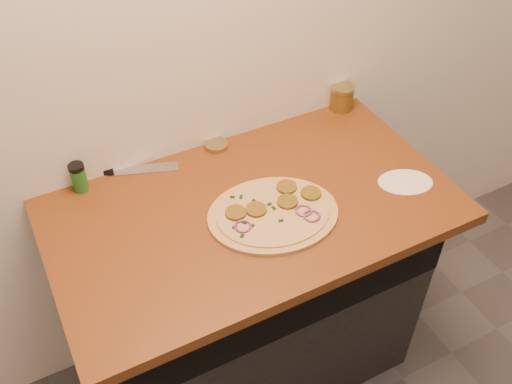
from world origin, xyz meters
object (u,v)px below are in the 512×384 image
chefs_knife (117,171)px  spice_shaker (79,177)px  pizza (274,213)px  salsa_jar (342,97)px

chefs_knife → spice_shaker: (-0.12, -0.03, 0.04)m
pizza → salsa_jar: bearing=37.6°
salsa_jar → spice_shaker: (-0.94, 0.00, 0.00)m
spice_shaker → salsa_jar: bearing=-0.0°
chefs_knife → spice_shaker: size_ratio=3.34×
pizza → chefs_knife: bearing=131.2°
spice_shaker → chefs_knife: bearing=12.8°
pizza → chefs_knife: size_ratio=1.41×
pizza → spice_shaker: size_ratio=4.70×
chefs_knife → salsa_jar: size_ratio=3.45×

